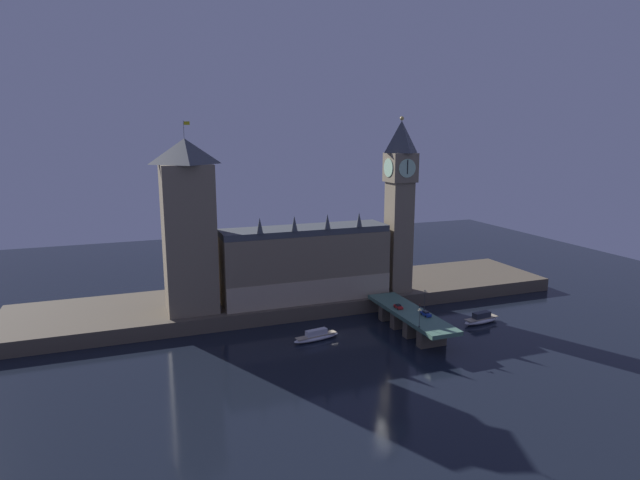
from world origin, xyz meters
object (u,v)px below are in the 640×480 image
at_px(victoria_tower, 188,226).
at_px(boat_upstream, 316,336).
at_px(street_lamp_near, 420,316).
at_px(boat_downstream, 481,319).
at_px(car_northbound_lead, 398,307).
at_px(clock_tower, 400,201).
at_px(pedestrian_mid_walk, 420,305).
at_px(car_southbound_lead, 426,314).
at_px(street_lamp_mid, 425,297).

height_order(victoria_tower, boat_upstream, victoria_tower).
xyz_separation_m(street_lamp_near, boat_upstream, (-28.52, 18.52, -9.96)).
bearing_deg(street_lamp_near, boat_upstream, 147.00).
bearing_deg(boat_upstream, victoria_tower, 139.55).
relative_size(victoria_tower, boat_downstream, 4.26).
xyz_separation_m(car_northbound_lead, street_lamp_near, (-2.90, -19.26, 3.27)).
height_order(clock_tower, boat_upstream, clock_tower).
height_order(victoria_tower, pedestrian_mid_walk, victoria_tower).
relative_size(car_southbound_lead, boat_upstream, 0.27).
height_order(victoria_tower, car_northbound_lead, victoria_tower).
height_order(pedestrian_mid_walk, boat_downstream, pedestrian_mid_walk).
distance_m(pedestrian_mid_walk, boat_upstream, 39.55).
relative_size(car_southbound_lead, pedestrian_mid_walk, 2.92).
height_order(clock_tower, street_lamp_mid, clock_tower).
xyz_separation_m(pedestrian_mid_walk, boat_downstream, (23.78, -4.24, -6.70)).
height_order(car_northbound_lead, car_southbound_lead, car_southbound_lead).
bearing_deg(street_lamp_mid, car_southbound_lead, -116.80).
bearing_deg(street_lamp_mid, pedestrian_mid_walk, 99.19).
distance_m(car_northbound_lead, street_lamp_mid, 9.92).
xyz_separation_m(victoria_tower, street_lamp_near, (65.44, -50.00, -25.00)).
height_order(car_northbound_lead, boat_downstream, car_northbound_lead).
distance_m(boat_upstream, boat_downstream, 62.96).
relative_size(car_northbound_lead, pedestrian_mid_walk, 2.50).
bearing_deg(street_lamp_near, pedestrian_mid_walk, 58.82).
distance_m(street_lamp_mid, boat_upstream, 40.91).
relative_size(victoria_tower, boat_upstream, 3.93).
bearing_deg(pedestrian_mid_walk, victoria_tower, 156.61).
bearing_deg(victoria_tower, car_southbound_lead, -29.22).
bearing_deg(clock_tower, street_lamp_near, -110.17).
xyz_separation_m(pedestrian_mid_walk, street_lamp_mid, (0.40, -2.47, 3.73)).
bearing_deg(street_lamp_near, street_lamp_mid, 53.72).
xyz_separation_m(clock_tower, car_southbound_lead, (-8.87, -36.68, -34.13)).
bearing_deg(pedestrian_mid_walk, street_lamp_mid, -80.81).
bearing_deg(car_southbound_lead, clock_tower, 76.41).
xyz_separation_m(victoria_tower, car_northbound_lead, (68.35, -30.75, -28.28)).
bearing_deg(clock_tower, street_lamp_mid, -100.92).
bearing_deg(boat_downstream, boat_upstream, 174.93).
bearing_deg(boat_upstream, car_southbound_lead, -14.69).
relative_size(car_northbound_lead, street_lamp_mid, 0.54).
height_order(victoria_tower, street_lamp_near, victoria_tower).
distance_m(clock_tower, car_northbound_lead, 45.39).
height_order(street_lamp_near, street_lamp_mid, street_lamp_mid).
xyz_separation_m(victoria_tower, boat_upstream, (36.92, -31.48, -34.97)).
height_order(pedestrian_mid_walk, boat_upstream, pedestrian_mid_walk).
distance_m(car_southbound_lead, street_lamp_near, 12.38).
distance_m(street_lamp_near, boat_downstream, 37.85).
relative_size(clock_tower, victoria_tower, 1.03).
bearing_deg(street_lamp_mid, victoria_tower, 155.17).
bearing_deg(clock_tower, pedestrian_mid_walk, -102.61).
bearing_deg(car_southbound_lead, victoria_tower, 150.78).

